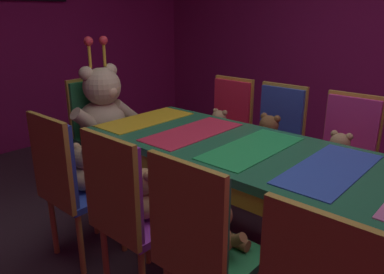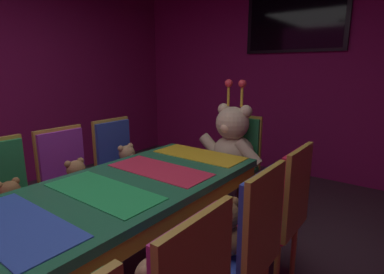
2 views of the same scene
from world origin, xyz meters
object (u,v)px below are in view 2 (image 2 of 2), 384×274
Objects in this scene: chair_left_3 at (118,159)px; chair_right_3 at (284,204)px; chair_left_1 at (2,195)px; chair_left_2 at (67,175)px; chair_right_2 at (249,239)px; teddy_left_1 at (11,203)px; king_teddy_bear at (231,142)px; teddy_left_2 at (77,180)px; wall_tv at (295,22)px; teddy_left_3 at (128,163)px; teddy_right_2 at (225,230)px; throne_chair at (239,153)px; teddy_right_3 at (263,202)px; banquet_table at (104,205)px.

chair_left_3 is 1.00× the size of chair_right_3.
chair_left_2 is at bearing 90.94° from chair_left_1.
chair_left_3 is at bearing 91.98° from chair_left_2.
teddy_left_1 is at bearing 19.71° from chair_right_2.
king_teddy_bear is at bearing 57.66° from chair_left_2.
chair_left_1 reaches higher than teddy_left_2.
wall_tv is (-0.82, 2.83, 1.45)m from chair_right_2.
teddy_right_2 is (1.36, -0.51, 0.00)m from teddy_left_3.
wall_tv is at bearing -70.52° from chair_right_3.
chair_left_2 is 1.64m from chair_right_2.
wall_tv is at bearing 180.00° from throne_chair.
chair_right_3 is at bearing -106.04° from teddy_right_2.
chair_right_3 is 3.46× the size of teddy_right_3.
chair_right_3 is 1.00× the size of throne_chair.
king_teddy_bear reaches higher than chair_right_3.
chair_left_1 is at bearing -96.50° from teddy_left_3.
wall_tv is at bearing 76.52° from chair_left_1.
teddy_right_3 is at bearing 0.00° from chair_right_3.
teddy_right_3 is (-0.14, 0.51, -0.02)m from chair_right_2.
king_teddy_bear reaches higher than chair_left_1.
teddy_left_2 is 3.28m from wall_tv.
banquet_table is 8.12× the size of teddy_right_3.
chair_left_3 is at bearing -0.05° from chair_right_3.
king_teddy_bear is at bearing -47.63° from teddy_right_3.
teddy_left_2 is at bearing -73.24° from chair_left_3.
teddy_left_2 is at bearing 19.95° from chair_right_3.
chair_left_2 is at bearing 18.31° from chair_right_3.
chair_left_2 is (-0.01, 0.50, 0.00)m from chair_left_1.
chair_left_3 reaches higher than teddy_right_2.
chair_right_2 is 3.46× the size of teddy_right_3.
teddy_right_2 is at bearing -76.55° from wall_tv.
teddy_left_2 is 1.34m from teddy_right_2.
chair_left_1 is 1.04m from chair_left_3.
teddy_right_2 is at bearing 73.96° from chair_right_3.
teddy_right_3 is (1.49, 0.54, -0.02)m from chair_left_2.
throne_chair is (0.00, 1.70, -0.06)m from banquet_table.
banquet_table reaches higher than teddy_right_3.
banquet_table is at bearing -20.15° from teddy_left_2.
king_teddy_bear is (-0.68, 1.25, 0.15)m from teddy_right_2.
teddy_left_2 is 1.58m from chair_right_3.
teddy_left_3 is (0.12, 1.04, -0.01)m from chair_left_1.
throne_chair is (-0.68, 1.42, 0.00)m from teddy_right_2.
king_teddy_bear reaches higher than teddy_right_3.
chair_left_2 is 1.72m from chair_right_3.
chair_left_1 reaches higher than teddy_right_3.
chair_right_2 is 1.00× the size of chair_right_3.
teddy_left_2 is 1.60m from throne_chair.
chair_left_1 is at bearing -105.37° from teddy_left_2.
king_teddy_bear is 2.05m from wall_tv.
teddy_left_2 is 1.45m from teddy_right_3.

